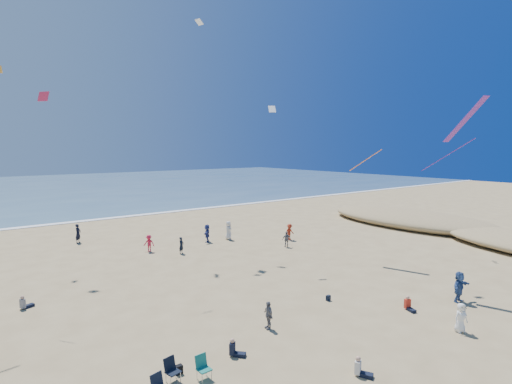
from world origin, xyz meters
TOP-DOWN VIEW (x-y plane):
  - ocean at (0.00, 95.00)m, footprint 220.00×100.00m
  - surf_line at (0.00, 45.00)m, footprint 220.00×1.20m
  - standing_flyers at (8.88, 13.36)m, footprint 22.91×42.49m
  - seated_group at (1.47, 3.68)m, footprint 18.96×25.86m
  - chair_cluster at (-4.57, 4.44)m, footprint 2.67×1.51m
  - black_backpack at (-4.17, 5.32)m, footprint 0.30×0.22m
  - navy_bag at (6.97, 7.04)m, footprint 0.28×0.18m
  - kites_aloft at (9.01, 12.39)m, footprint 44.06×37.02m

SIDE VIEW (x-z plane):
  - ocean at x=0.00m, z-range 0.00..0.06m
  - surf_line at x=0.00m, z-range 0.00..0.08m
  - navy_bag at x=6.97m, z-range 0.00..0.34m
  - black_backpack at x=-4.17m, z-range 0.00..0.38m
  - seated_group at x=1.47m, z-range 0.00..0.84m
  - chair_cluster at x=-4.57m, z-range 0.00..1.00m
  - standing_flyers at x=8.88m, z-range -0.09..1.84m
  - kites_aloft at x=9.01m, z-range 3.50..25.72m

